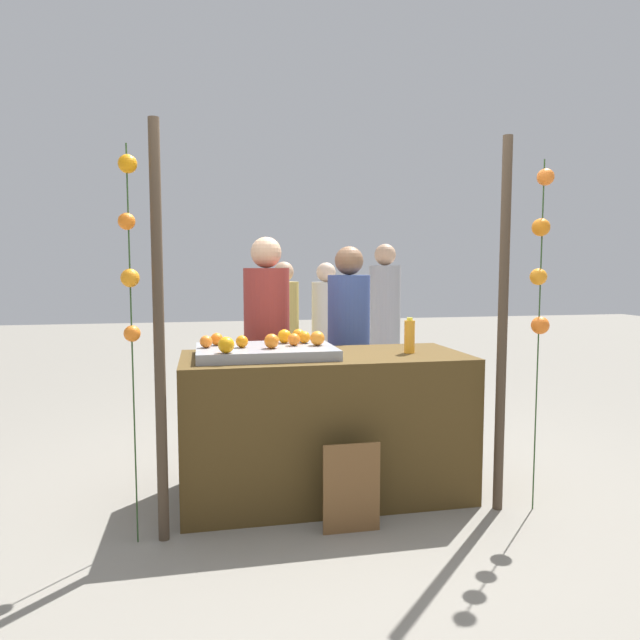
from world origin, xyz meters
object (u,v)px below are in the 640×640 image
(orange_0, at_px, (284,336))
(juice_bottle, at_px, (410,336))
(orange_1, at_px, (304,337))
(stall_counter, at_px, (325,425))
(vendor_right, at_px, (349,359))
(chalkboard_sign, at_px, (351,489))
(vendor_left, at_px, (267,359))

(orange_0, bearing_deg, juice_bottle, -12.76)
(orange_1, bearing_deg, stall_counter, -42.61)
(orange_0, xyz_separation_m, vendor_right, (0.57, 0.59, -0.25))
(chalkboard_sign, bearing_deg, orange_0, 111.56)
(orange_0, height_order, vendor_left, vendor_left)
(stall_counter, distance_m, orange_1, 0.56)
(orange_0, xyz_separation_m, vendor_left, (-0.05, 0.55, -0.23))
(vendor_left, bearing_deg, chalkboard_sign, -75.52)
(juice_bottle, bearing_deg, stall_counter, 175.16)
(vendor_right, bearing_deg, orange_1, -125.76)
(vendor_left, relative_size, vendor_right, 1.04)
(stall_counter, xyz_separation_m, orange_0, (-0.23, 0.13, 0.55))
(juice_bottle, bearing_deg, vendor_right, 104.25)
(stall_counter, height_order, orange_1, orange_1)
(orange_1, height_order, vendor_right, vendor_right)
(orange_1, bearing_deg, vendor_right, 54.24)
(orange_1, xyz_separation_m, juice_bottle, (0.64, -0.15, 0.01))
(stall_counter, xyz_separation_m, vendor_left, (-0.28, 0.68, 0.32))
(vendor_right, bearing_deg, vendor_left, -175.91)
(juice_bottle, height_order, vendor_left, vendor_left)
(chalkboard_sign, distance_m, vendor_right, 1.39)
(orange_0, xyz_separation_m, orange_1, (0.12, -0.03, -0.01))
(vendor_right, bearing_deg, orange_0, -133.85)
(juice_bottle, bearing_deg, vendor_left, 138.47)
(vendor_left, xyz_separation_m, vendor_right, (0.62, 0.04, -0.03))
(stall_counter, height_order, chalkboard_sign, stall_counter)
(orange_1, bearing_deg, chalkboard_sign, -77.65)
(stall_counter, distance_m, orange_0, 0.61)
(stall_counter, relative_size, chalkboard_sign, 3.50)
(orange_1, distance_m, juice_bottle, 0.66)
(orange_0, relative_size, chalkboard_sign, 0.17)
(orange_1, distance_m, chalkboard_sign, 0.99)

